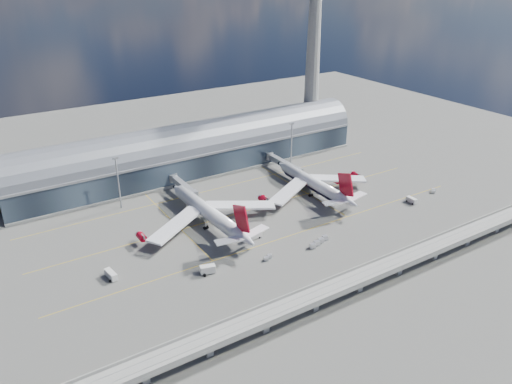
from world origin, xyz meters
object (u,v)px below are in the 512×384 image
service_truck_2 (253,236)px  cargo_train_0 (268,258)px  cargo_train_2 (433,191)px  airliner_left (210,213)px  floodlight_mast_left (118,181)px  service_truck_0 (111,275)px  floodlight_mast_right (291,144)px  service_truck_1 (208,269)px  airliner_right (314,184)px  cargo_train_1 (319,242)px  service_truck_3 (411,200)px  service_truck_4 (308,184)px  service_truck_5 (170,231)px  control_tower (313,61)px

service_truck_2 → cargo_train_0: service_truck_2 is taller
cargo_train_2 → airliner_left: bearing=109.2°
floodlight_mast_left → service_truck_0: bearing=-112.1°
floodlight_mast_right → service_truck_1: (-90.49, -71.46, -11.97)m
floodlight_mast_right → airliner_left: bearing=-152.0°
airliner_right → service_truck_1: size_ratio=10.41×
cargo_train_0 → cargo_train_2: (106.15, 7.40, 0.00)m
floodlight_mast_left → cargo_train_0: 83.84m
floodlight_mast_right → cargo_train_2: (40.25, -68.10, -12.86)m
cargo_train_1 → airliner_left: bearing=54.6°
cargo_train_1 → service_truck_3: bearing=-68.0°
airliner_right → floodlight_mast_left: bearing=158.7°
cargo_train_2 → service_truck_1: bearing=125.4°
floodlight_mast_right → cargo_train_0: bearing=-131.1°
service_truck_4 → service_truck_5: size_ratio=0.95×
service_truck_5 → cargo_train_0: 46.71m
service_truck_0 → cargo_train_0: size_ratio=1.56×
floodlight_mast_right → airliner_right: bearing=-108.8°
service_truck_3 → cargo_train_2: service_truck_3 is taller
service_truck_0 → service_truck_2: size_ratio=0.90×
service_truck_0 → cargo_train_0: (56.44, -20.43, -0.69)m
service_truck_2 → cargo_train_0: size_ratio=1.73×
service_truck_1 → service_truck_5: service_truck_1 is taller
service_truck_0 → service_truck_5: (31.77, 19.22, -0.12)m
airliner_left → service_truck_1: airliner_left is taller
floodlight_mast_left → service_truck_5: bearing=-75.3°
service_truck_0 → cargo_train_2: size_ratio=1.62×
service_truck_2 → airliner_left: bearing=25.4°
airliner_right → service_truck_5: 78.33m
service_truck_1 → service_truck_4: bearing=-46.0°
floodlight_mast_left → control_tower: bearing=11.7°
service_truck_0 → service_truck_3: bearing=-14.3°
airliner_left → service_truck_0: airliner_left is taller
service_truck_2 → service_truck_5: (-28.08, 23.11, -0.14)m
service_truck_2 → cargo_train_2: 103.15m
service_truck_5 → cargo_train_0: bearing=-111.0°
service_truck_0 → control_tower: bearing=19.6°
service_truck_1 → control_tower: bearing=-35.6°
floodlight_mast_right → service_truck_5: bearing=-158.4°
floodlight_mast_right → airliner_left: size_ratio=0.37×
control_tower → airliner_left: bearing=-148.2°
airliner_right → service_truck_2: airliner_right is taller
airliner_left → cargo_train_0: (6.39, -37.02, -5.29)m
control_tower → service_truck_2: size_ratio=13.04×
floodlight_mast_right → airliner_left: floodlight_mast_right is taller
floodlight_mast_right → service_truck_3: size_ratio=4.59×
service_truck_3 → airliner_left: bearing=161.9°
service_truck_0 → cargo_train_1: bearing=-23.4°
floodlight_mast_right → service_truck_3: floodlight_mast_right is taller
airliner_left → service_truck_4: bearing=6.9°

